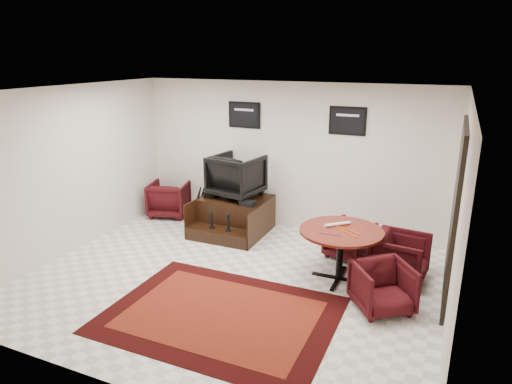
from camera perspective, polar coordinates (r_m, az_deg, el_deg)
ground at (r=7.02m, az=-3.27°, el=-11.00°), size 6.00×6.00×0.00m
room_shell at (r=6.32m, az=0.27°, el=3.21°), size 6.02×5.02×2.81m
area_rug at (r=6.20m, az=-4.42°, el=-15.02°), size 2.95×2.21×0.01m
shine_podium at (r=8.74m, az=-2.78°, el=-3.02°), size 1.28×1.32×0.66m
shine_chair at (r=8.62m, az=-2.45°, el=2.29°), size 0.99×0.94×0.90m
shoes_pair at (r=8.78m, az=-5.51°, el=-0.19°), size 0.25×0.31×0.11m
polish_kit at (r=8.20m, az=-1.02°, el=-1.41°), size 0.28×0.21×0.09m
umbrella_black at (r=8.84m, az=-7.59°, el=-1.89°), size 0.34×0.13×0.91m
umbrella_hooked at (r=9.00m, az=-7.14°, el=-1.76°), size 0.31×0.12×0.83m
armchair_side at (r=9.72m, az=-10.78°, el=-0.65°), size 0.93×0.90×0.79m
meeting_table at (r=6.86m, az=10.58°, el=-5.41°), size 1.23×1.23×0.80m
table_chair_back at (r=7.79m, az=11.65°, el=-5.63°), size 0.82×0.80×0.68m
table_chair_window at (r=7.21m, az=17.59°, el=-7.55°), size 0.80×0.84×0.78m
table_chair_corner at (r=6.36m, az=15.56°, el=-11.13°), size 0.95×0.94×0.72m
paper_roll at (r=6.97m, az=10.15°, el=-3.98°), size 0.35×0.32×0.05m
table_clutter at (r=6.75m, az=10.89°, el=-4.89°), size 0.55×0.39×0.01m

